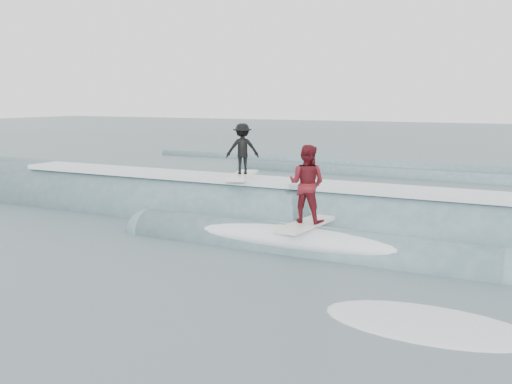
% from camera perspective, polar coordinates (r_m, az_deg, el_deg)
% --- Properties ---
extents(ground, '(160.00, 160.00, 0.00)m').
position_cam_1_polar(ground, '(11.13, -13.01, -9.73)').
color(ground, '#374850').
rests_on(ground, ground).
extents(breaking_wave, '(23.83, 4.03, 2.50)m').
position_cam_1_polar(breaking_wave, '(16.06, 1.90, -3.45)').
color(breaking_wave, '#3D6067').
rests_on(breaking_wave, ground).
extents(surfer_black, '(1.09, 2.07, 1.56)m').
position_cam_1_polar(surfer_black, '(16.51, -1.36, 4.01)').
color(surfer_black, silver).
rests_on(surfer_black, ground).
extents(surfer_red, '(0.89, 2.05, 1.93)m').
position_cam_1_polar(surfer_red, '(13.39, 5.09, 0.47)').
color(surfer_red, silver).
rests_on(surfer_red, ground).
extents(whitewater, '(13.81, 7.20, 0.10)m').
position_cam_1_polar(whitewater, '(9.27, -15.77, -13.84)').
color(whitewater, white).
rests_on(whitewater, ground).
extents(far_swells, '(37.52, 8.65, 0.80)m').
position_cam_1_polar(far_swells, '(27.79, 5.47, 1.90)').
color(far_swells, '#3D6067').
rests_on(far_swells, ground).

